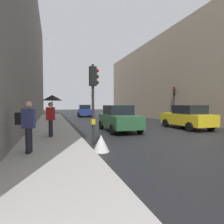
{
  "coord_description": "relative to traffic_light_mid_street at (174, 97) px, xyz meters",
  "views": [
    {
      "loc": [
        -6.94,
        -8.3,
        1.81
      ],
      "look_at": [
        -1.13,
        9.57,
        1.05
      ],
      "focal_mm": 29.86,
      "sensor_mm": 36.0,
      "label": 1
    }
  ],
  "objects": [
    {
      "name": "pedestrian_with_umbrella",
      "position": [
        -12.11,
        -6.37,
        -0.71
      ],
      "size": [
        1.0,
        1.0,
        2.14
      ],
      "color": "black",
      "rests_on": "sidewalk_kerb"
    },
    {
      "name": "car_blue_van",
      "position": [
        -7.39,
        11.49,
        -1.67
      ],
      "size": [
        2.27,
        4.33,
        1.76
      ],
      "color": "navy",
      "rests_on": "ground"
    },
    {
      "name": "ground_plane",
      "position": [
        -5.18,
        -8.11,
        -2.55
      ],
      "size": [
        120.0,
        120.0,
        0.0
      ],
      "primitive_type": "plane",
      "color": "black"
    },
    {
      "name": "car_yellow_taxi",
      "position": [
        -2.51,
        -5.0,
        -1.67
      ],
      "size": [
        2.04,
        4.21,
        1.76
      ],
      "color": "yellow",
      "rests_on": "ground"
    },
    {
      "name": "pedestrian_with_grey_backpack",
      "position": [
        -12.91,
        -9.56,
        -1.39
      ],
      "size": [
        0.64,
        0.4,
        1.77
      ],
      "color": "black",
      "rests_on": "sidewalk_kerb"
    },
    {
      "name": "traffic_light_mid_street",
      "position": [
        0.0,
        0.0,
        0.0
      ],
      "size": [
        0.37,
        0.44,
        3.7
      ],
      "color": "#2D2D2D",
      "rests_on": "ground"
    },
    {
      "name": "building_facade_right",
      "position": [
        6.31,
        4.09,
        2.57
      ],
      "size": [
        12.0,
        33.29,
        10.25
      ],
      "primitive_type": "cube",
      "color": "gray",
      "rests_on": "ground"
    },
    {
      "name": "traffic_light_far_median",
      "position": [
        -5.41,
        15.24,
        0.16
      ],
      "size": [
        0.24,
        0.43,
        3.94
      ],
      "color": "#2D2D2D",
      "rests_on": "ground"
    },
    {
      "name": "warning_sign_triangle",
      "position": [
        -10.33,
        -9.54,
        -2.23
      ],
      "size": [
        0.64,
        0.64,
        0.65
      ],
      "primitive_type": "cone",
      "color": "silver",
      "rests_on": "ground"
    },
    {
      "name": "car_green_estate",
      "position": [
        -7.78,
        -4.56,
        -1.67
      ],
      "size": [
        2.05,
        4.21,
        1.76
      ],
      "color": "#2D6038",
      "rests_on": "ground"
    },
    {
      "name": "traffic_light_near_left",
      "position": [
        -10.35,
        -8.32,
        -0.09
      ],
      "size": [
        0.43,
        0.25,
        3.57
      ],
      "color": "#2D2D2D",
      "rests_on": "ground"
    },
    {
      "name": "sidewalk_kerb",
      "position": [
        -12.11,
        -2.11,
        -2.47
      ],
      "size": [
        2.86,
        40.0,
        0.16
      ],
      "primitive_type": "cube",
      "color": "#A8A5A0",
      "rests_on": "ground"
    }
  ]
}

